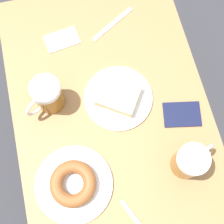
% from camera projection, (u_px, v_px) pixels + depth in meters
% --- Properties ---
extents(ground_plane, '(8.00, 8.00, 0.00)m').
position_uv_depth(ground_plane, '(112.00, 151.00, 1.76)').
color(ground_plane, '#333338').
extents(table, '(0.67, 1.07, 0.72)m').
position_uv_depth(table, '(112.00, 119.00, 1.13)').
color(table, '#997044').
rests_on(table, ground_plane).
extents(plate_with_cake, '(0.24, 0.24, 0.05)m').
position_uv_depth(plate_with_cake, '(118.00, 97.00, 1.07)').
color(plate_with_cake, white).
rests_on(plate_with_cake, table).
extents(plate_with_donut, '(0.25, 0.25, 0.05)m').
position_uv_depth(plate_with_donut, '(73.00, 184.00, 0.98)').
color(plate_with_donut, white).
rests_on(plate_with_donut, table).
extents(beer_mug_left, '(0.14, 0.10, 0.13)m').
position_uv_depth(beer_mug_left, '(190.00, 161.00, 0.95)').
color(beer_mug_left, '#8C5619').
rests_on(beer_mug_left, table).
extents(beer_mug_center, '(0.13, 0.10, 0.13)m').
position_uv_depth(beer_mug_center, '(48.00, 95.00, 1.02)').
color(beer_mug_center, '#8C5619').
rests_on(beer_mug_center, table).
extents(napkin_folded, '(0.13, 0.09, 0.00)m').
position_uv_depth(napkin_folded, '(62.00, 40.00, 1.15)').
color(napkin_folded, white).
rests_on(napkin_folded, table).
extents(knife, '(0.17, 0.11, 0.00)m').
position_uv_depth(knife, '(113.00, 24.00, 1.17)').
color(knife, silver).
rests_on(knife, table).
extents(passport_near_edge, '(0.14, 0.11, 0.01)m').
position_uv_depth(passport_near_edge, '(182.00, 114.00, 1.06)').
color(passport_near_edge, '#141938').
rests_on(passport_near_edge, table).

